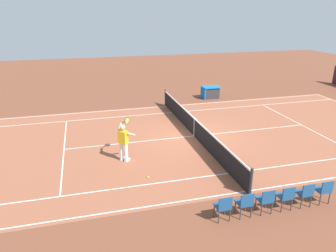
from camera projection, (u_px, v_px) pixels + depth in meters
The scene contains 13 objects.
ground_plane at pixel (194, 136), 16.42m from camera, with size 60.00×60.00×0.00m, color brown.
court_slab at pixel (194, 136), 16.42m from camera, with size 24.20×11.40×0.00m, color #935138.
court_line_markings at pixel (194, 136), 16.42m from camera, with size 23.85×11.05×0.01m.
tennis_net at pixel (194, 127), 16.25m from camera, with size 0.10×11.70×1.08m.
tennis_player_near at pixel (124, 141), 13.46m from camera, with size 0.75×1.13×1.70m.
tennis_ball at pixel (148, 177), 12.34m from camera, with size 0.07×0.07×0.07m, color #CCE01E.
spectator_chair_0 at pixel (324, 190), 10.58m from camera, with size 0.44×0.44×0.88m.
spectator_chair_1 at pixel (305, 193), 10.40m from camera, with size 0.44×0.44×0.88m.
spectator_chair_2 at pixel (286, 196), 10.23m from camera, with size 0.44×0.44×0.88m.
spectator_chair_3 at pixel (266, 199), 10.05m from camera, with size 0.44×0.44×0.88m.
spectator_chair_4 at pixel (245, 203), 9.87m from camera, with size 0.44×0.44×0.88m.
spectator_chair_5 at pixel (224, 206), 9.70m from camera, with size 0.44×0.44×0.88m.
equipment_cart_tarped at pixel (210, 92), 23.25m from camera, with size 1.25×0.84×0.85m.
Camera 1 is at (5.26, 14.36, 6.15)m, focal length 34.20 mm.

